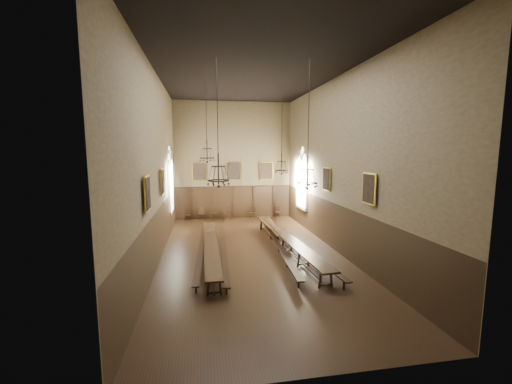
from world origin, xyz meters
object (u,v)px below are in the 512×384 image
object	(u,v)px
bench_right_outer	(300,247)
bench_left_outer	(201,251)
bench_left_inner	(223,250)
chandelier_back_right	(282,164)
table_left	(211,250)
chair_7	(278,214)
chair_0	(188,217)
chair_2	(215,216)
chair_3	(227,215)
table_right	(287,244)
chandelier_front_left	(218,173)
chair_5	(253,215)
chandelier_back_left	(207,153)
chair_1	(202,216)
bench_right_inner	(279,247)
chandelier_front_right	(307,175)

from	to	relation	value
bench_right_outer	bench_left_outer	bearing A→B (deg)	177.16
bench_left_inner	chandelier_back_right	bearing A→B (deg)	32.96
table_left	chair_7	xyz separation A→B (m)	(5.51, 8.70, -0.11)
bench_left_outer	chair_7	bearing A→B (deg)	54.67
bench_left_inner	chair_0	distance (m)	8.77
bench_left_outer	chandelier_back_right	xyz separation A→B (m)	(4.68, 2.21, 4.23)
chair_2	chair_3	size ratio (longest dim) A/B	0.96
chair_2	chair_7	bearing A→B (deg)	-1.38
table_right	chandelier_front_left	distance (m)	5.79
chair_5	chandelier_back_right	distance (m)	7.58
bench_left_outer	bench_left_inner	bearing A→B (deg)	-4.96
chair_5	bench_left_outer	bearing A→B (deg)	-100.30
chair_5	chandelier_front_left	size ratio (longest dim) A/B	0.17
chair_2	chandelier_back_left	xyz separation A→B (m)	(-0.60, -5.85, 4.84)
table_left	chair_1	size ratio (longest dim) A/B	10.18
table_right	bench_right_inner	bearing A→B (deg)	-170.27
chair_7	chandelier_front_right	size ratio (longest dim) A/B	0.16
bench_left_inner	chandelier_front_left	size ratio (longest dim) A/B	1.84
chair_0	chandelier_front_right	size ratio (longest dim) A/B	0.17
table_left	chair_5	xyz separation A→B (m)	(3.49, 8.70, -0.10)
chair_0	chair_5	size ratio (longest dim) A/B	1.01
table_left	chair_0	world-z (taller)	chair_0
chandelier_front_left	bench_right_outer	bearing A→B (deg)	24.30
chandelier_front_right	bench_right_outer	bearing A→B (deg)	78.45
chair_7	chandelier_back_left	bearing A→B (deg)	-116.77
bench_right_inner	chair_3	world-z (taller)	chair_3
bench_left_inner	bench_left_outer	bearing A→B (deg)	175.04
chair_1	chair_5	xyz separation A→B (m)	(3.97, 0.02, -0.01)
table_left	chair_3	xyz separation A→B (m)	(1.48, 8.62, -0.06)
table_left	chandelier_front_left	world-z (taller)	chandelier_front_left
bench_left_inner	chair_1	distance (m)	8.62
chandelier_back_left	chandelier_front_left	distance (m)	4.92
chair_2	bench_right_outer	bearing A→B (deg)	-66.25
table_right	bench_right_inner	size ratio (longest dim) A/B	1.08
bench_right_outer	chandelier_back_left	world-z (taller)	chandelier_back_left
table_left	table_right	size ratio (longest dim) A/B	0.93
chair_0	chair_3	size ratio (longest dim) A/B	0.90
chair_5	chandelier_back_right	xyz separation A→B (m)	(0.69, -6.26, 4.21)
bench_left_outer	chandelier_front_right	bearing A→B (deg)	-28.67
bench_right_inner	chair_3	xyz separation A→B (m)	(-2.01, 8.42, 0.03)
bench_right_inner	chair_3	bearing A→B (deg)	103.41
chair_2	chair_5	bearing A→B (deg)	-1.68
bench_right_inner	chandelier_back_left	size ratio (longest dim) A/B	2.20
chair_1	chair_0	bearing A→B (deg)	170.26
bench_left_outer	chair_0	world-z (taller)	chair_0
table_right	chair_7	bearing A→B (deg)	79.58
bench_right_inner	chair_5	size ratio (longest dim) A/B	10.51
bench_left_inner	chair_0	xyz separation A→B (m)	(-2.13, 8.51, 0.00)
chair_5	chair_7	size ratio (longest dim) A/B	1.05
bench_left_outer	chair_2	xyz separation A→B (m)	(1.04, 8.51, 0.03)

